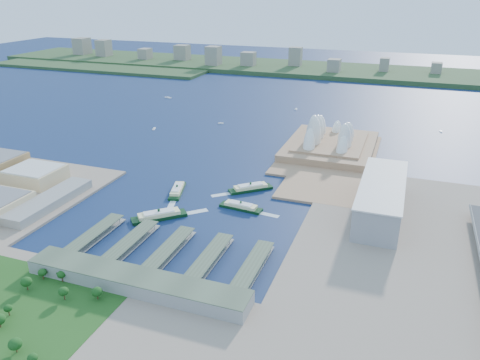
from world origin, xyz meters
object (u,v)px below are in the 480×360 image
at_px(ferry_b, 251,186).
at_px(toaster_building, 381,198).
at_px(opera_house, 332,131).
at_px(ferry_d, 241,205).
at_px(ferry_a, 177,189).
at_px(ferry_c, 159,214).

bearing_deg(ferry_b, toaster_building, 43.83).
distance_m(opera_house, ferry_d, 247.63).
height_order(ferry_a, ferry_b, ferry_b).
bearing_deg(ferry_a, opera_house, 39.50).
height_order(ferry_b, ferry_d, ferry_b).
relative_size(ferry_a, ferry_b, 0.93).
distance_m(toaster_building, ferry_b, 158.68).
bearing_deg(ferry_a, ferry_d, -26.83).
bearing_deg(ferry_c, toaster_building, -110.52).
bearing_deg(ferry_c, ferry_d, -97.60).
bearing_deg(ferry_d, ferry_c, 130.64).
height_order(toaster_building, ferry_d, toaster_building).
bearing_deg(toaster_building, ferry_c, -157.97).
xyz_separation_m(opera_house, ferry_c, (-137.13, -291.89, -26.28)).
relative_size(toaster_building, ferry_a, 2.98).
relative_size(ferry_b, ferry_c, 0.92).
distance_m(ferry_a, ferry_b, 91.32).
height_order(ferry_a, ferry_c, ferry_c).
bearing_deg(ferry_c, ferry_b, -75.70).
relative_size(opera_house, ferry_d, 3.56).
distance_m(ferry_b, ferry_c, 127.79).
distance_m(toaster_building, ferry_d, 156.38).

